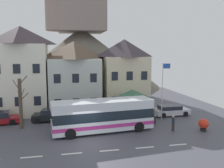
% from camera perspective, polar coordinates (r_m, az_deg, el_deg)
% --- Properties ---
extents(ground_plane, '(40.00, 60.00, 0.07)m').
position_cam_1_polar(ground_plane, '(21.54, -5.76, -13.86)').
color(ground_plane, '#484953').
extents(townhouse_00, '(6.47, 6.65, 11.17)m').
position_cam_1_polar(townhouse_00, '(32.76, -20.89, 3.15)').
color(townhouse_00, silver).
rests_on(townhouse_00, ground_plane).
extents(townhouse_01, '(6.57, 6.97, 9.35)m').
position_cam_1_polar(townhouse_01, '(32.60, -9.05, 1.92)').
color(townhouse_01, silver).
rests_on(townhouse_01, ground_plane).
extents(townhouse_02, '(5.84, 5.57, 9.62)m').
position_cam_1_polar(townhouse_02, '(32.90, 2.95, 2.30)').
color(townhouse_02, beige).
rests_on(townhouse_02, ground_plane).
extents(hilltop_castle, '(35.99, 35.99, 20.72)m').
position_cam_1_polar(hilltop_castle, '(55.74, -7.35, 6.94)').
color(hilltop_castle, '#5E574C').
rests_on(hilltop_castle, ground_plane).
extents(transit_bus, '(10.22, 3.60, 3.15)m').
position_cam_1_polar(transit_bus, '(23.79, -2.21, -7.63)').
color(transit_bus, white).
rests_on(transit_bus, ground_plane).
extents(bus_shelter, '(3.60, 3.60, 3.51)m').
position_cam_1_polar(bus_shelter, '(28.16, 4.80, -2.47)').
color(bus_shelter, '#473D33').
rests_on(bus_shelter, ground_plane).
extents(parked_car_00, '(4.46, 2.03, 1.27)m').
position_cam_1_polar(parked_car_00, '(30.79, 13.97, -6.17)').
color(parked_car_00, silver).
rests_on(parked_car_00, ground_plane).
extents(parked_car_02, '(4.24, 2.23, 1.38)m').
position_cam_1_polar(parked_car_02, '(28.30, -14.32, -7.31)').
color(parked_car_02, black).
rests_on(parked_car_02, ground_plane).
extents(pedestrian_00, '(0.33, 0.31, 1.61)m').
position_cam_1_polar(pedestrian_00, '(24.81, 14.49, -8.89)').
color(pedestrian_00, '#38332D').
rests_on(pedestrian_00, ground_plane).
extents(pedestrian_01, '(0.35, 0.30, 1.72)m').
position_cam_1_polar(pedestrian_01, '(26.99, 10.30, -7.39)').
color(pedestrian_01, '#38332D').
rests_on(pedestrian_01, ground_plane).
extents(public_bench, '(1.43, 0.48, 0.87)m').
position_cam_1_polar(public_bench, '(30.57, 3.90, -6.38)').
color(public_bench, '#473828').
rests_on(public_bench, ground_plane).
extents(flagpole, '(0.95, 0.10, 6.66)m').
position_cam_1_polar(flagpole, '(27.85, 12.14, -0.75)').
color(flagpole, silver).
rests_on(flagpole, ground_plane).
extents(harbour_buoy, '(1.01, 1.01, 1.26)m').
position_cam_1_polar(harbour_buoy, '(25.79, 21.13, -8.99)').
color(harbour_buoy, black).
rests_on(harbour_buoy, ground_plane).
extents(bare_tree_00, '(1.48, 1.93, 5.58)m').
position_cam_1_polar(bare_tree_00, '(26.19, -21.12, -4.24)').
color(bare_tree_00, brown).
rests_on(bare_tree_00, ground_plane).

